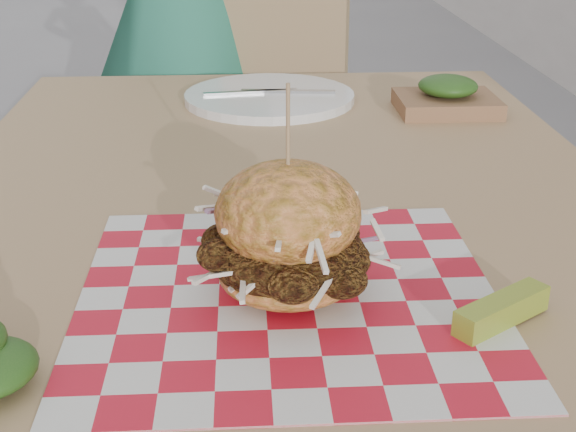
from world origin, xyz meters
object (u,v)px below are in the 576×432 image
diner (183,20)px  patio_chair (274,120)px  patio_table (283,261)px  sandwich (288,239)px

diner → patio_chair: bearing=133.1°
patio_table → sandwich: 0.26m
sandwich → diner: bearing=97.4°
diner → patio_chair: (0.21, -0.15, -0.21)m
diner → sandwich: diner is taller
diner → patio_table: diner is taller
diner → patio_table: (0.18, -1.12, -0.09)m
patio_chair → sandwich: 1.22m
diner → patio_table: 1.14m
sandwich → patio_chair: bearing=88.2°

